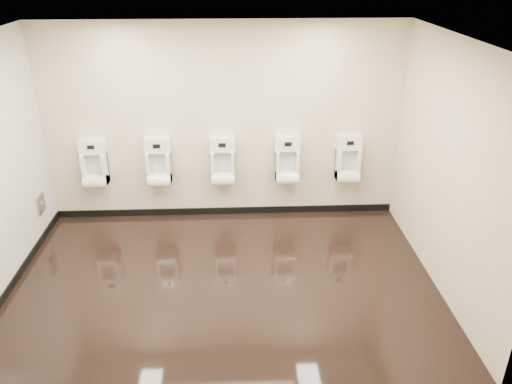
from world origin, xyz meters
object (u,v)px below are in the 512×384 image
urinal_1 (159,166)px  urinal_3 (287,164)px  urinal_0 (95,167)px  access_panel (41,204)px  urinal_4 (348,163)px  urinal_2 (223,165)px

urinal_1 → urinal_3: bearing=0.0°
urinal_0 → urinal_1: 0.89m
access_panel → urinal_1: urinal_1 is taller
urinal_0 → urinal_4: 3.59m
urinal_0 → urinal_2: bearing=0.0°
urinal_3 → urinal_1: bearing=180.0°
urinal_0 → urinal_3: same height
urinal_0 → access_panel: bearing=-147.2°
urinal_1 → urinal_2: bearing=0.0°
access_panel → urinal_3: bearing=7.2°
urinal_1 → urinal_4: 2.69m
urinal_3 → urinal_4: size_ratio=1.00×
urinal_2 → urinal_3: same height
urinal_3 → urinal_2: bearing=180.0°
urinal_1 → urinal_3: same height
urinal_0 → urinal_2: 1.80m
urinal_2 → urinal_4: same height
urinal_3 → urinal_4: same height
urinal_0 → urinal_3: bearing=0.0°
access_panel → urinal_2: urinal_2 is taller
access_panel → urinal_0: size_ratio=0.36×
urinal_4 → urinal_0: bearing=180.0°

